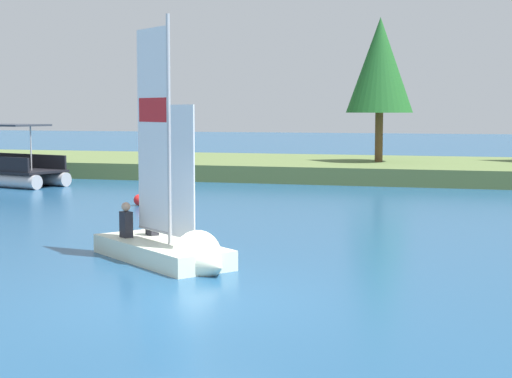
# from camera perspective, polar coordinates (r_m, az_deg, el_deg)

# --- Properties ---
(ground_plane) EXTENTS (200.00, 200.00, 0.00)m
(ground_plane) POSITION_cam_1_polar(r_m,az_deg,el_deg) (13.97, -4.39, -7.81)
(ground_plane) COLOR navy
(shore_bank) EXTENTS (80.00, 10.32, 0.75)m
(shore_bank) POSITION_cam_1_polar(r_m,az_deg,el_deg) (39.78, 9.04, 1.39)
(shore_bank) COLOR #5B703D
(shore_bank) RESTS_ON ground
(shoreline_tree_left) EXTENTS (3.16, 3.16, 6.81)m
(shoreline_tree_left) POSITION_cam_1_polar(r_m,az_deg,el_deg) (39.28, 8.67, 8.54)
(shoreline_tree_left) COLOR brown
(shoreline_tree_left) RESTS_ON shore_bank
(sailboat) EXTENTS (4.14, 3.64, 5.61)m
(sailboat) POSITION_cam_1_polar(r_m,az_deg,el_deg) (16.99, -5.52, -4.06)
(sailboat) COLOR silver
(sailboat) RESTS_ON ground
(pontoon_boat) EXTENTS (6.42, 3.85, 2.62)m
(pontoon_boat) POSITION_cam_1_polar(r_m,az_deg,el_deg) (36.80, -17.33, 1.30)
(pontoon_boat) COLOR #B2B2B7
(pontoon_boat) RESTS_ON ground
(channel_buoy) EXTENTS (0.39, 0.39, 0.39)m
(channel_buoy) POSITION_cam_1_polar(r_m,az_deg,el_deg) (27.78, -8.17, -0.76)
(channel_buoy) COLOR red
(channel_buoy) RESTS_ON ground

